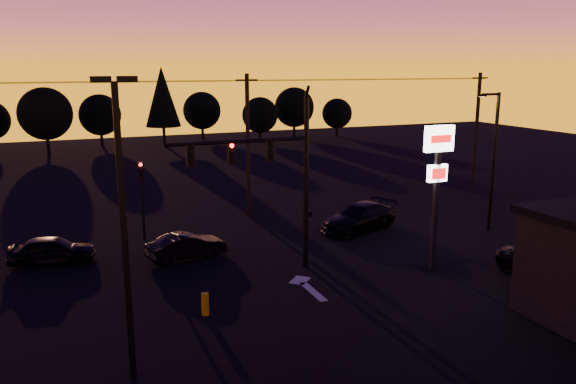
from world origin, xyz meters
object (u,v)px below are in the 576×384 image
object	(u,v)px
suv_parked	(554,264)
pylon_sign	(438,166)
car_mid	(187,246)
traffic_signal_mast	(274,168)
secondary_signal	(142,189)
bollard	(205,304)
streetlight	(493,156)
car_right	(359,217)
parking_lot_light	(123,212)
car_left	(52,250)

from	to	relation	value
suv_parked	pylon_sign	bearing A→B (deg)	125.44
car_mid	traffic_signal_mast	bearing A→B (deg)	-144.42
secondary_signal	bollard	bearing A→B (deg)	-86.45
traffic_signal_mast	streetlight	world-z (taller)	traffic_signal_mast
car_right	bollard	bearing A→B (deg)	-76.54
car_right	car_mid	bearing A→B (deg)	-105.21
suv_parked	secondary_signal	bearing A→B (deg)	123.77
parking_lot_light	suv_parked	world-z (taller)	parking_lot_light
traffic_signal_mast	car_left	bearing A→B (deg)	152.13
traffic_signal_mast	car_right	world-z (taller)	traffic_signal_mast
car_left	car_mid	distance (m)	6.46
traffic_signal_mast	suv_parked	world-z (taller)	traffic_signal_mast
parking_lot_light	car_right	xyz separation A→B (m)	(14.48, 11.45, -4.51)
parking_lot_light	car_mid	bearing A→B (deg)	68.85
traffic_signal_mast	secondary_signal	xyz separation A→B (m)	(-4.90, 7.49, -2.07)
bollard	car_right	bearing A→B (deg)	35.01
secondary_signal	streetlight	xyz separation A→B (m)	(18.91, -5.99, 1.56)
secondary_signal	parking_lot_light	bearing A→B (deg)	-99.79
bollard	pylon_sign	bearing A→B (deg)	4.87
parking_lot_light	pylon_sign	world-z (taller)	parking_lot_light
secondary_signal	streetlight	distance (m)	19.89
traffic_signal_mast	parking_lot_light	xyz separation A→B (m)	(-7.40, -6.99, 0.33)
traffic_signal_mast	car_right	distance (m)	9.34
streetlight	car_left	world-z (taller)	streetlight
streetlight	bollard	distance (m)	19.31
bollard	suv_parked	world-z (taller)	suv_parked
car_right	suv_parked	size ratio (longest dim) A/B	1.08
pylon_sign	traffic_signal_mast	bearing A→B (deg)	160.64
traffic_signal_mast	car_mid	bearing A→B (deg)	136.17
pylon_sign	car_right	size ratio (longest dim) A/B	1.29
car_right	car_left	bearing A→B (deg)	-113.73
car_left	suv_parked	size ratio (longest dim) A/B	0.82
car_left	parking_lot_light	bearing A→B (deg)	-158.72
parking_lot_light	secondary_signal	bearing A→B (deg)	80.21
car_left	car_mid	xyz separation A→B (m)	(6.20, -1.80, -0.04)
secondary_signal	streetlight	world-z (taller)	streetlight
secondary_signal	pylon_sign	bearing A→B (deg)	-39.77
traffic_signal_mast	car_left	size ratio (longest dim) A/B	2.14
pylon_sign	streetlight	distance (m)	8.00
car_right	pylon_sign	bearing A→B (deg)	-21.35
streetlight	car_mid	distance (m)	17.93
car_mid	car_right	xyz separation A→B (m)	(10.50, 1.17, 0.12)
traffic_signal_mast	car_left	world-z (taller)	traffic_signal_mast
bollard	secondary_signal	bearing A→B (deg)	93.55
bollard	car_right	size ratio (longest dim) A/B	0.17
pylon_sign	bollard	bearing A→B (deg)	-175.13
streetlight	car_left	size ratio (longest dim) A/B	1.99
secondary_signal	car_left	world-z (taller)	secondary_signal
bollard	car_right	distance (m)	13.80
streetlight	bollard	size ratio (longest dim) A/B	9.09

